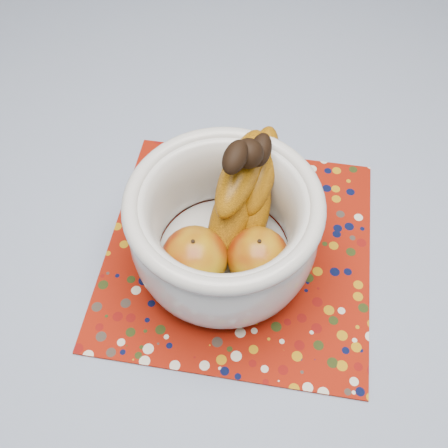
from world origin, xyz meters
The scene contains 4 objects.
table centered at (0.00, 0.00, 0.67)m, with size 1.20×1.20×0.75m.
tablecloth centered at (0.00, 0.00, 0.76)m, with size 1.32×1.32×0.01m, color #657CA9.
placemat centered at (0.00, -0.04, 0.76)m, with size 0.37×0.37×0.00m, color maroon.
fruit_bowl centered at (-0.02, -0.06, 0.85)m, with size 0.24×0.26×0.21m.
Camera 1 is at (-0.01, -0.43, 1.40)m, focal length 42.00 mm.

